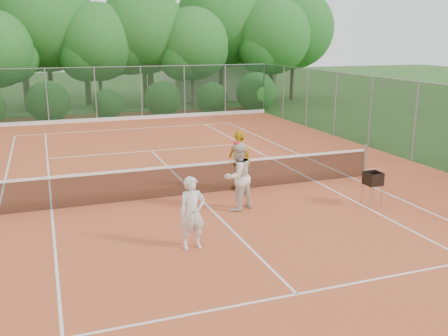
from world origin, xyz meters
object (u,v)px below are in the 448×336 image
Objects in this scene: player_center_grp at (237,176)px; player_white at (192,213)px; player_yellow at (239,160)px; ball_hopper at (373,179)px.

player_white is at bearing -132.22° from player_center_grp.
ball_hopper is (2.92, -2.71, -0.16)m from player_yellow.
player_center_grp is 1.87m from player_yellow.
ball_hopper is (3.65, -0.99, -0.18)m from player_center_grp.
player_white is 4.61m from player_yellow.
player_center_grp is at bearing 46.13° from player_white.
player_center_grp reaches higher than player_white.
player_center_grp is (1.88, 2.07, 0.12)m from player_white.
ball_hopper is at bearing 35.22° from player_yellow.
player_white reaches higher than ball_hopper.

